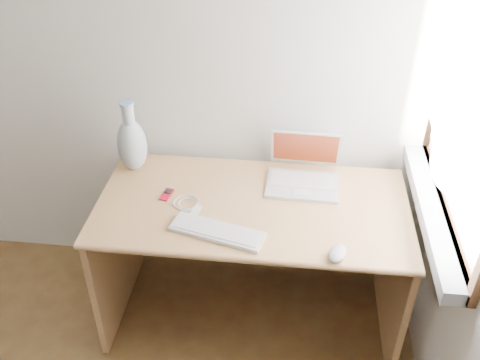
# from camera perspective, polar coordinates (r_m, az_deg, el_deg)

# --- Properties ---
(back_wall) EXTENTS (3.50, 0.04, 2.60)m
(back_wall) POSITION_cam_1_polar(r_m,az_deg,el_deg) (2.60, -19.96, 14.79)
(back_wall) COLOR silver
(back_wall) RESTS_ON floor
(window) EXTENTS (0.11, 0.99, 1.10)m
(window) POSITION_cam_1_polar(r_m,az_deg,el_deg) (2.04, 23.14, 7.77)
(window) COLOR white
(window) RESTS_ON right_wall
(desk) EXTENTS (1.34, 0.67, 0.71)m
(desk) POSITION_cam_1_polar(r_m,az_deg,el_deg) (2.50, 1.46, -5.08)
(desk) COLOR tan
(desk) RESTS_ON floor
(laptop) EXTENTS (0.33, 0.27, 0.22)m
(laptop) POSITION_cam_1_polar(r_m,az_deg,el_deg) (2.43, 6.75, 0.82)
(laptop) COLOR silver
(laptop) RESTS_ON desk
(external_keyboard) EXTENTS (0.40, 0.21, 0.02)m
(external_keyboard) POSITION_cam_1_polar(r_m,az_deg,el_deg) (2.15, -2.44, -5.50)
(external_keyboard) COLOR white
(external_keyboard) RESTS_ON desk
(mouse) EXTENTS (0.10, 0.12, 0.04)m
(mouse) POSITION_cam_1_polar(r_m,az_deg,el_deg) (2.07, 10.35, -7.71)
(mouse) COLOR silver
(mouse) RESTS_ON desk
(ipod) EXTENTS (0.05, 0.09, 0.01)m
(ipod) POSITION_cam_1_polar(r_m,az_deg,el_deg) (2.37, -7.81, -1.54)
(ipod) COLOR #AF0C26
(ipod) RESTS_ON desk
(cable_coil) EXTENTS (0.14, 0.14, 0.01)m
(cable_coil) POSITION_cam_1_polar(r_m,az_deg,el_deg) (2.32, -5.76, -2.45)
(cable_coil) COLOR white
(cable_coil) RESTS_ON desk
(remote) EXTENTS (0.05, 0.08, 0.01)m
(remote) POSITION_cam_1_polar(r_m,az_deg,el_deg) (2.27, -4.80, -3.36)
(remote) COLOR white
(remote) RESTS_ON desk
(vase) EXTENTS (0.14, 0.14, 0.35)m
(vase) POSITION_cam_1_polar(r_m,az_deg,el_deg) (2.50, -11.47, 3.87)
(vase) COLOR #B2C0CD
(vase) RESTS_ON desk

